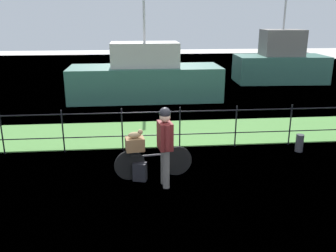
{
  "coord_description": "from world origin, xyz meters",
  "views": [
    {
      "loc": [
        -1.15,
        -6.85,
        3.42
      ],
      "look_at": [
        -0.39,
        1.2,
        0.9
      ],
      "focal_mm": 38.45,
      "sensor_mm": 36.0,
      "label": 1
    }
  ],
  "objects": [
    {
      "name": "ground_plane",
      "position": [
        0.0,
        0.0,
        0.0
      ],
      "size": [
        60.0,
        60.0,
        0.0
      ],
      "primitive_type": "plane",
      "color": "beige"
    },
    {
      "name": "grass_strip",
      "position": [
        0.0,
        3.35,
        0.01
      ],
      "size": [
        27.0,
        2.4,
        0.03
      ],
      "primitive_type": "cube",
      "color": "#569342",
      "rests_on": "ground"
    },
    {
      "name": "harbor_water",
      "position": [
        0.0,
        10.88,
        0.0
      ],
      "size": [
        30.0,
        30.0,
        0.0
      ],
      "primitive_type": "plane",
      "color": "#60849E",
      "rests_on": "ground"
    },
    {
      "name": "iron_fence",
      "position": [
        -0.0,
        2.05,
        0.65
      ],
      "size": [
        18.04,
        0.04,
        1.13
      ],
      "color": "black",
      "rests_on": "ground"
    },
    {
      "name": "bicycle_main",
      "position": [
        -0.8,
        0.35,
        0.35
      ],
      "size": [
        1.69,
        0.3,
        0.66
      ],
      "color": "black",
      "rests_on": "ground"
    },
    {
      "name": "wooden_crate",
      "position": [
        -1.18,
        0.3,
        0.8
      ],
      "size": [
        0.42,
        0.35,
        0.28
      ],
      "primitive_type": "cube",
      "rotation": [
        0.0,
        0.0,
        0.14
      ],
      "color": "olive",
      "rests_on": "bicycle_main"
    },
    {
      "name": "terrier_dog",
      "position": [
        -1.15,
        0.3,
        1.02
      ],
      "size": [
        0.32,
        0.18,
        0.18
      ],
      "color": "tan",
      "rests_on": "wooden_crate"
    },
    {
      "name": "cyclist_person",
      "position": [
        -0.57,
        -0.07,
        1.0
      ],
      "size": [
        0.31,
        0.54,
        1.68
      ],
      "color": "slate",
      "rests_on": "ground"
    },
    {
      "name": "backpack_on_paving",
      "position": [
        -1.09,
        0.23,
        0.2
      ],
      "size": [
        0.32,
        0.25,
        0.4
      ],
      "primitive_type": "cube",
      "rotation": [
        0.0,
        0.0,
        6.01
      ],
      "color": "black",
      "rests_on": "ground"
    },
    {
      "name": "mooring_bollard",
      "position": [
        3.07,
        1.55,
        0.23
      ],
      "size": [
        0.2,
        0.2,
        0.46
      ],
      "primitive_type": "cylinder",
      "color": "#38383D",
      "rests_on": "ground"
    },
    {
      "name": "moored_boat_near",
      "position": [
        6.45,
        11.36,
        0.99
      ],
      "size": [
        4.68,
        2.38,
        4.28
      ],
      "color": "#336656",
      "rests_on": "ground"
    },
    {
      "name": "moored_boat_mid",
      "position": [
        -0.7,
        7.98,
        0.9
      ],
      "size": [
        6.21,
        2.19,
        3.94
      ],
      "color": "#336656",
      "rests_on": "ground"
    }
  ]
}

